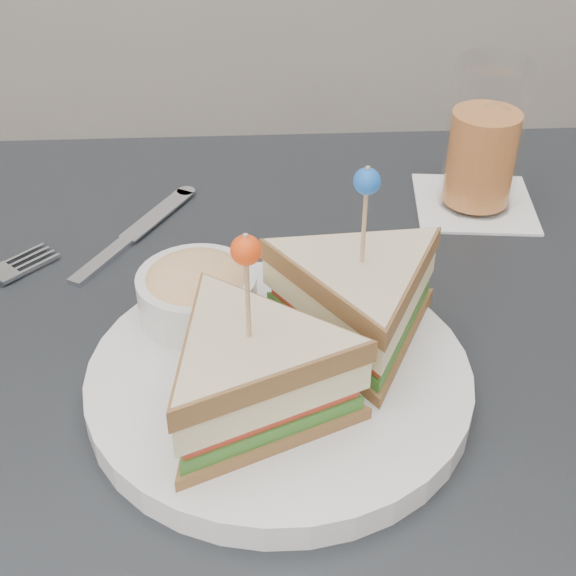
{
  "coord_description": "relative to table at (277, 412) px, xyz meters",
  "views": [
    {
      "loc": [
        -0.02,
        -0.5,
        1.17
      ],
      "look_at": [
        0.01,
        0.01,
        0.8
      ],
      "focal_mm": 50.0,
      "sensor_mm": 36.0,
      "label": 1
    }
  ],
  "objects": [
    {
      "name": "drink_set",
      "position": [
        0.22,
        0.22,
        0.14
      ],
      "size": [
        0.13,
        0.13,
        0.15
      ],
      "rotation": [
        0.0,
        0.0,
        -0.11
      ],
      "color": "white",
      "rests_on": "table"
    },
    {
      "name": "table",
      "position": [
        0.0,
        0.0,
        0.0
      ],
      "size": [
        0.8,
        0.8,
        0.75
      ],
      "color": "black",
      "rests_on": "ground"
    },
    {
      "name": "cutlery_knife",
      "position": [
        -0.13,
        0.17,
        0.08
      ],
      "size": [
        0.11,
        0.18,
        0.01
      ],
      "rotation": [
        0.0,
        0.0,
        -0.52
      ],
      "color": "silver",
      "rests_on": "table"
    },
    {
      "name": "plate_meal",
      "position": [
        0.01,
        -0.05,
        0.12
      ],
      "size": [
        0.34,
        0.32,
        0.17
      ],
      "rotation": [
        0.0,
        0.0,
        -0.11
      ],
      "color": "silver",
      "rests_on": "table"
    }
  ]
}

